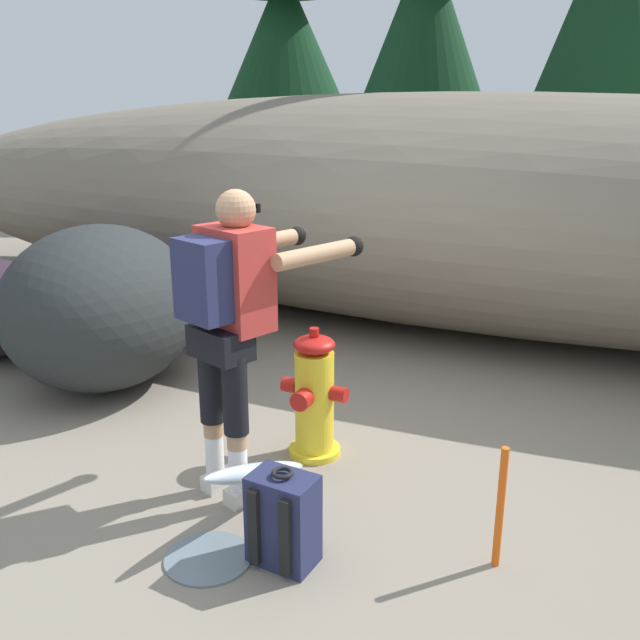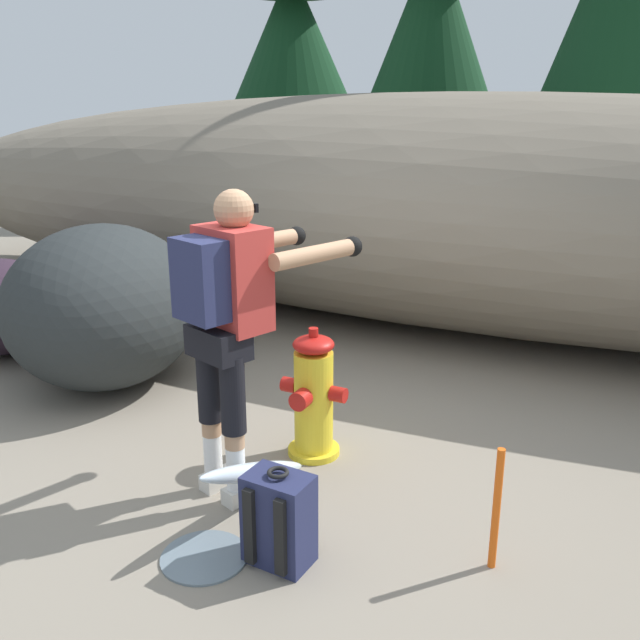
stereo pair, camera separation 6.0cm
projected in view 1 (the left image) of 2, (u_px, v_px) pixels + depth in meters
The scene contains 11 objects.
ground_plane at pixel (275, 467), 4.05m from camera, with size 56.00×56.00×0.04m, color gray.
dirt_embankment at pixel (440, 209), 6.53m from camera, with size 13.55×3.20×2.14m, color #756B5B.
fire_hydrant at pixel (314, 398), 4.06m from camera, with size 0.41×0.36×0.80m.
hydrant_water_jet at pixel (252, 485), 3.50m from camera, with size 0.41×1.19×0.51m.
utility_worker at pixel (234, 309), 3.47m from camera, with size 0.69×1.04×1.64m.
spare_backpack at pixel (284, 520), 3.13m from camera, with size 0.31×0.30×0.47m.
boulder_large at pixel (101, 307), 5.06m from camera, with size 1.61×1.42×1.20m, color #262B2C.
boulder_small at pixel (183, 316), 6.10m from camera, with size 0.72×0.65×0.45m, color #292E20.
boulder_outlier at pixel (18, 297), 6.48m from camera, with size 0.99×1.01×0.57m, color #322431.
pine_tree_far_left at pixel (284, 20), 12.19m from camera, with size 2.74×2.74×6.31m.
survey_stake at pixel (500, 508), 3.07m from camera, with size 0.04×0.04×0.60m, color #E55914.
Camera 1 is at (1.80, -3.14, 2.03)m, focal length 38.53 mm.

